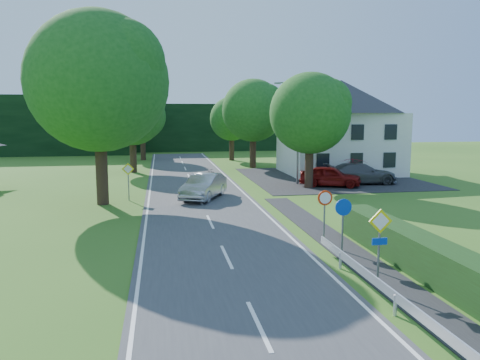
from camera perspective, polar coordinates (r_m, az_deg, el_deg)
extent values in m
cube|color=#3D3E40|center=(26.06, -4.12, -4.15)|extent=(7.00, 80.00, 0.04)
cube|color=black|center=(41.35, 10.84, 0.26)|extent=(14.00, 16.00, 0.04)
cube|color=white|center=(25.96, -11.30, -4.29)|extent=(0.12, 80.00, 0.01)
cube|color=white|center=(26.56, 2.89, -3.86)|extent=(0.12, 80.00, 0.01)
cube|color=black|center=(72.15, -1.37, 6.44)|extent=(30.00, 5.00, 7.00)
cube|color=white|center=(44.59, 12.00, 4.38)|extent=(10.00, 8.00, 5.60)
pyramid|color=#29292E|center=(44.53, 12.17, 9.91)|extent=(10.60, 8.40, 3.00)
cylinder|color=slate|center=(36.95, 7.08, 5.63)|extent=(0.16, 0.16, 8.00)
cylinder|color=slate|center=(36.78, 5.97, 11.72)|extent=(1.70, 0.10, 0.10)
cube|color=slate|center=(36.54, 4.58, 11.68)|extent=(0.50, 0.18, 0.12)
cylinder|color=slate|center=(15.57, 16.55, -8.40)|extent=(0.07, 0.07, 2.40)
cube|color=yellow|center=(15.30, 16.75, -4.84)|extent=(0.78, 0.04, 0.78)
cube|color=white|center=(15.30, 16.75, -4.84)|extent=(0.57, 0.05, 0.57)
cube|color=#0C3AB5|center=(15.45, 16.65, -7.19)|extent=(0.50, 0.04, 0.22)
cylinder|color=slate|center=(18.23, 12.37, -6.17)|extent=(0.07, 0.07, 2.20)
cylinder|color=#0C3AB5|center=(18.00, 12.50, -3.26)|extent=(0.64, 0.04, 0.64)
cylinder|color=slate|center=(20.05, 10.23, -4.82)|extent=(0.07, 0.07, 2.20)
cylinder|color=red|center=(19.83, 10.33, -2.16)|extent=(0.64, 0.04, 0.64)
cylinder|color=white|center=(19.81, 10.35, -2.17)|extent=(0.48, 0.04, 0.48)
cylinder|color=slate|center=(30.75, -13.43, -0.44)|extent=(0.07, 0.07, 2.20)
cube|color=yellow|center=(30.60, -13.50, 1.32)|extent=(0.78, 0.04, 0.78)
cube|color=white|center=(30.60, -13.50, 1.32)|extent=(0.57, 0.05, 0.57)
imported|color=#ADACB1|center=(30.55, -4.44, -0.77)|extent=(3.59, 5.20, 1.62)
imported|color=black|center=(39.24, -3.57, 0.72)|extent=(1.35, 1.94, 0.97)
imported|color=maroon|center=(36.25, 10.94, 0.46)|extent=(4.96, 3.46, 1.57)
imported|color=#A3A3A8|center=(41.51, 10.45, 1.46)|extent=(5.21, 3.21, 1.62)
imported|color=#4A4B4F|center=(38.21, 14.51, 0.79)|extent=(5.82, 2.75, 1.64)
imported|color=#A30D2A|center=(38.24, 13.61, 1.13)|extent=(2.98, 3.00, 2.05)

